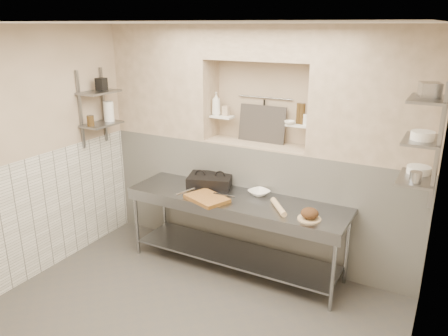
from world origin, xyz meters
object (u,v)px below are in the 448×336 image
Objects in this scene: cutting_board at (207,198)px; bowl_alcove at (289,122)px; panini_press at (210,181)px; jug_left at (109,111)px; bread_loaf at (310,213)px; rolling_pin at (278,207)px; prep_table at (235,219)px; mixing_bowl at (259,193)px; bottle_soap at (216,104)px.

cutting_board is 3.87× the size of bowl_alcove.
jug_left is at bearing 169.31° from panini_press.
bread_loaf is (1.37, -0.35, -0.00)m from panini_press.
bread_loaf is 1.50× the size of bowl_alcove.
rolling_pin is 2.25× the size of bread_loaf.
rolling_pin is 2.51m from jug_left.
bowl_alcove is (0.43, 0.51, 1.09)m from prep_table.
cutting_board is (0.19, -0.40, -0.05)m from panini_press.
bottle_soap is at bearing 156.34° from mixing_bowl.
jug_left is at bearing 172.47° from cutting_board.
panini_press is at bearing 8.07° from jug_left.
bowl_alcove reaches higher than prep_table.
bottle_soap reaches higher than jug_left.
rolling_pin is at bearing 168.00° from bread_loaf.
bowl_alcove is 0.48× the size of jug_left.
panini_press is at bearing 115.40° from cutting_board.
rolling_pin is 3.37× the size of bowl_alcove.
bread_loaf is (0.92, -0.14, 0.33)m from prep_table.
bowl_alcove reaches higher than bread_loaf.
panini_press is at bearing 155.44° from prep_table.
jug_left is (-2.74, 0.15, 0.77)m from bread_loaf.
bread_loaf is at bearing 2.71° from cutting_board.
panini_press is 1.04m from rolling_pin.
bottle_soap is (-0.56, 0.56, 1.21)m from prep_table.
bottle_soap reaches higher than mixing_bowl.
bottle_soap is (-0.75, 0.33, 0.93)m from mixing_bowl.
cutting_board is 0.62m from mixing_bowl.
panini_press is at bearing -177.83° from mixing_bowl.
mixing_bowl is at bearing -129.34° from bowl_alcove.
bread_loaf is at bearing -8.68° from prep_table.
rolling_pin is at bearing -6.44° from prep_table.
rolling_pin is (0.36, -0.29, 0.00)m from mixing_bowl.
bowl_alcove is at bearing 102.56° from rolling_pin.
bottle_soap is at bearing 177.10° from bowl_alcove.
cutting_board is 1.24m from bottle_soap.
bowl_alcove reaches higher than cutting_board.
bread_loaf is 1.12m from bowl_alcove.
mixing_bowl is 0.92× the size of jug_left.
bowl_alcove is at bearing 50.66° from mixing_bowl.
bottle_soap is at bearing 111.63° from cutting_board.
jug_left is (-2.37, 0.07, 0.81)m from rolling_pin.
bread_loaf reaches higher than rolling_pin.
prep_table is 0.99m from bread_loaf.
panini_press is 2.43× the size of jug_left.
bottle_soap is at bearing 150.78° from rolling_pin.
jug_left reaches higher than mixing_bowl.
prep_table is at bearing 37.51° from cutting_board.
bread_loaf reaches higher than mixing_bowl.
mixing_bowl is (0.45, 0.43, 0.01)m from cutting_board.
mixing_bowl is at bearing 6.19° from jug_left.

